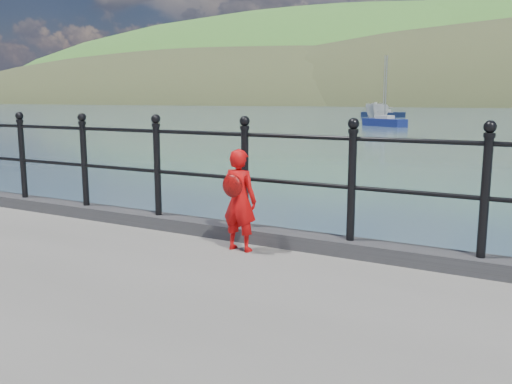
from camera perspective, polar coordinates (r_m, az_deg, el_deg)
The scene contains 7 objects.
ground at distance 6.70m, azimuth -4.99°, elevation -12.35°, with size 600.00×600.00×0.00m, color #2D4251.
kerb at distance 6.26m, azimuth -5.91°, elevation -3.64°, with size 60.00×0.30×0.15m, color #28282B.
railing at distance 6.13m, azimuth -6.04°, elevation 3.19°, with size 18.11×0.11×1.20m.
child at distance 5.43m, azimuth -1.80°, elevation -0.79°, with size 0.38×0.31×1.04m.
launch_white at distance 56.83m, azimuth 12.68°, elevation 8.14°, with size 2.10×5.58×2.16m, color silver.
sailboat_left at distance 76.28m, azimuth 13.21°, elevation 7.94°, with size 6.16×3.45×8.39m.
sailboat_port at distance 51.00m, azimuth 13.37°, elevation 7.12°, with size 4.45×3.18×6.48m.
Camera 1 is at (3.52, -5.12, 2.53)m, focal length 38.00 mm.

